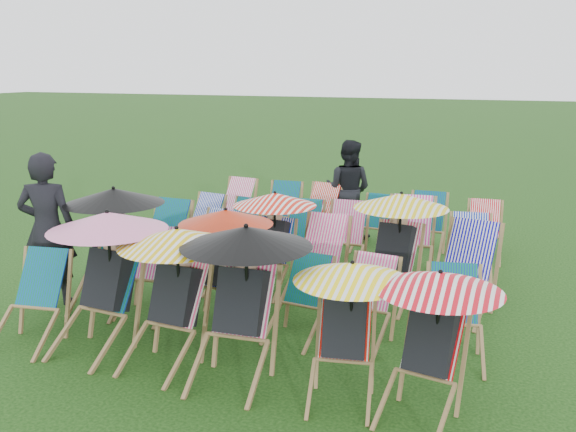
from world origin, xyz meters
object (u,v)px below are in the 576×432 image
(deckchair_5, at_px, (428,343))
(deckchair_29, at_px, (484,232))
(deckchair_0, at_px, (29,301))
(person_rear, at_px, (348,189))
(person_left, at_px, (47,229))

(deckchair_5, bearing_deg, deckchair_29, 99.79)
(deckchair_0, bearing_deg, person_rear, 61.49)
(deckchair_0, bearing_deg, person_left, 112.19)
(person_left, bearing_deg, person_rear, -141.03)
(deckchair_29, bearing_deg, person_rear, 164.42)
(deckchair_0, distance_m, deckchair_5, 3.97)
(deckchair_29, xyz_separation_m, person_left, (-4.64, -3.69, 0.49))
(person_left, height_order, person_rear, person_left)
(deckchair_29, distance_m, person_left, 5.95)
(deckchair_0, height_order, person_left, person_left)
(deckchair_0, relative_size, person_left, 0.50)
(person_left, distance_m, person_rear, 4.83)
(deckchair_5, height_order, person_left, person_left)
(person_left, xyz_separation_m, person_rear, (2.46, 4.15, -0.10))
(deckchair_5, bearing_deg, deckchair_0, -168.78)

